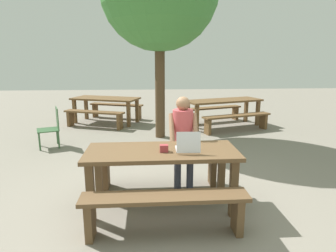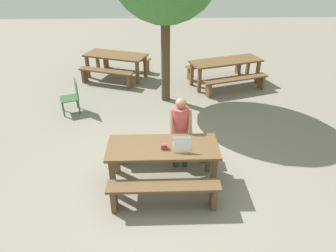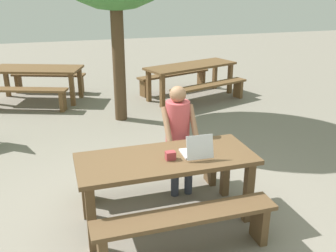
{
  "view_description": "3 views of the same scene",
  "coord_description": "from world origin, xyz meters",
  "px_view_note": "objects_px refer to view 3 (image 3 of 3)",
  "views": [
    {
      "loc": [
        -0.17,
        -3.52,
        1.89
      ],
      "look_at": [
        0.1,
        0.25,
        1.03
      ],
      "focal_mm": 31.38,
      "sensor_mm": 36.0,
      "label": 1
    },
    {
      "loc": [
        -0.05,
        -4.37,
        3.71
      ],
      "look_at": [
        0.1,
        0.25,
        1.03
      ],
      "focal_mm": 33.05,
      "sensor_mm": 36.0,
      "label": 2
    },
    {
      "loc": [
        -1.06,
        -3.51,
        2.5
      ],
      "look_at": [
        0.1,
        0.25,
        1.03
      ],
      "focal_mm": 40.56,
      "sensor_mm": 36.0,
      "label": 3
    }
  ],
  "objects_px": {
    "picnic_table_front": "(166,167)",
    "picnic_table_mid": "(191,70)",
    "laptop": "(197,151)",
    "small_pouch": "(170,156)",
    "picnic_table_rear": "(37,73)",
    "person_seated": "(178,131)"
  },
  "relations": [
    {
      "from": "person_seated",
      "to": "picnic_table_rear",
      "type": "bearing_deg",
      "value": 110.53
    },
    {
      "from": "person_seated",
      "to": "picnic_table_mid",
      "type": "height_order",
      "value": "person_seated"
    },
    {
      "from": "small_pouch",
      "to": "picnic_table_rear",
      "type": "height_order",
      "value": "small_pouch"
    },
    {
      "from": "laptop",
      "to": "small_pouch",
      "type": "height_order",
      "value": "laptop"
    },
    {
      "from": "picnic_table_front",
      "to": "picnic_table_rear",
      "type": "bearing_deg",
      "value": 104.96
    },
    {
      "from": "person_seated",
      "to": "laptop",
      "type": "bearing_deg",
      "value": -92.03
    },
    {
      "from": "laptop",
      "to": "small_pouch",
      "type": "distance_m",
      "value": 0.29
    },
    {
      "from": "laptop",
      "to": "person_seated",
      "type": "bearing_deg",
      "value": -90.0
    },
    {
      "from": "small_pouch",
      "to": "person_seated",
      "type": "xyz_separation_m",
      "value": [
        0.32,
        0.68,
        -0.02
      ]
    },
    {
      "from": "laptop",
      "to": "picnic_table_rear",
      "type": "distance_m",
      "value": 5.65
    },
    {
      "from": "person_seated",
      "to": "picnic_table_rear",
      "type": "xyz_separation_m",
      "value": [
        -1.76,
        4.69,
        -0.15
      ]
    },
    {
      "from": "picnic_table_rear",
      "to": "laptop",
      "type": "bearing_deg",
      "value": -51.88
    },
    {
      "from": "picnic_table_front",
      "to": "person_seated",
      "type": "relative_size",
      "value": 1.4
    },
    {
      "from": "person_seated",
      "to": "picnic_table_rear",
      "type": "distance_m",
      "value": 5.01
    },
    {
      "from": "laptop",
      "to": "picnic_table_mid",
      "type": "distance_m",
      "value": 4.94
    },
    {
      "from": "small_pouch",
      "to": "picnic_table_mid",
      "type": "distance_m",
      "value": 5.04
    },
    {
      "from": "picnic_table_rear",
      "to": "small_pouch",
      "type": "bearing_deg",
      "value": -54.74
    },
    {
      "from": "picnic_table_front",
      "to": "laptop",
      "type": "distance_m",
      "value": 0.37
    },
    {
      "from": "laptop",
      "to": "picnic_table_mid",
      "type": "bearing_deg",
      "value": -107.67
    },
    {
      "from": "picnic_table_rear",
      "to": "picnic_table_mid",
      "type": "bearing_deg",
      "value": 8.15
    },
    {
      "from": "picnic_table_mid",
      "to": "small_pouch",
      "type": "bearing_deg",
      "value": -130.89
    },
    {
      "from": "picnic_table_front",
      "to": "picnic_table_mid",
      "type": "xyz_separation_m",
      "value": [
        1.98,
        4.57,
        -0.0
      ]
    }
  ]
}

